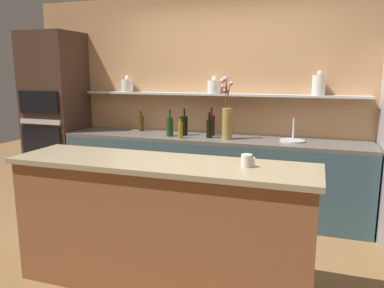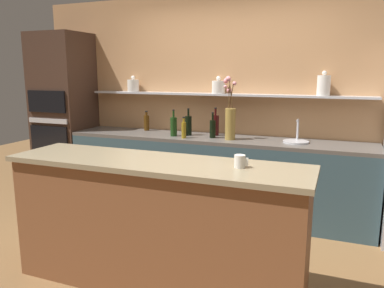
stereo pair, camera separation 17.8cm
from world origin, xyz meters
name	(u,v)px [view 1 (the left image)]	position (x,y,z in m)	size (l,w,h in m)	color
ground_plane	(181,259)	(0.00, 0.00, 0.00)	(12.00, 12.00, 0.00)	brown
back_wall_unit	(225,102)	(0.00, 1.60, 1.30)	(5.20, 0.28, 2.60)	tan
back_counter_unit	(210,175)	(-0.09, 1.24, 0.46)	(3.59, 0.62, 0.92)	#334C56
island_counter	(161,225)	(0.00, -0.44, 0.51)	(2.33, 0.61, 1.02)	brown
oven_tower	(56,116)	(-2.25, 1.24, 1.09)	(0.70, 0.64, 2.18)	#3D281E
flower_vase	(227,118)	(0.13, 1.16, 1.16)	(0.15, 0.13, 0.71)	olive
sink_fixture	(292,139)	(0.85, 1.25, 0.95)	(0.28, 0.28, 0.25)	#B7B7BC
bottle_spirit_0	(141,123)	(-1.07, 1.41, 1.03)	(0.07, 0.07, 0.26)	#4C2D0C
bottle_wine_1	(184,125)	(-0.42, 1.26, 1.04)	(0.08, 0.08, 0.33)	black
bottle_wine_2	(209,128)	(-0.09, 1.20, 1.03)	(0.07, 0.07, 0.30)	black
bottle_wine_3	(211,125)	(-0.11, 1.37, 1.05)	(0.08, 0.08, 0.34)	#380C0C
bottle_oil_4	(181,129)	(-0.39, 1.06, 1.02)	(0.05, 0.05, 0.25)	olive
bottle_wine_5	(170,126)	(-0.56, 1.15, 1.04)	(0.08, 0.08, 0.32)	#193814
coffee_mug	(247,161)	(0.65, -0.41, 1.06)	(0.10, 0.08, 0.09)	silver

